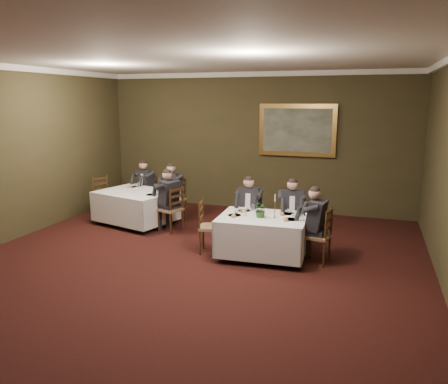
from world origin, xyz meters
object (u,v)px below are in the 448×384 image
Objects in this scene: table_second at (136,205)px; chair_main_backright at (291,231)px; chair_main_endright at (317,247)px; diner_sec_backleft at (147,193)px; chair_main_endleft at (210,237)px; centerpiece at (261,209)px; chair_sec_backleft at (148,202)px; chair_main_backleft at (249,228)px; chair_sec_backright at (175,207)px; table_main at (262,233)px; diner_sec_endright at (171,208)px; diner_main_backleft at (249,217)px; chair_sec_endright at (171,218)px; painting at (297,130)px; diner_main_endright at (317,234)px; chair_sec_endleft at (105,206)px; candlestick at (275,209)px; diner_main_backright at (291,220)px; diner_sec_backright at (175,198)px.

table_second is 1.94× the size of chair_main_backright.
diner_sec_backleft is (-4.49, 2.07, 0.23)m from chair_main_endright.
diner_sec_backleft is (-2.52, 2.17, 0.23)m from chair_main_endleft.
chair_sec_backleft is at bearing 147.72° from centerpiece.
chair_main_backleft is 1.00× the size of chair_sec_backright.
table_main is 1.21× the size of diner_sec_endright.
chair_sec_endright is (-1.81, 0.15, -0.23)m from diner_main_backleft.
painting is (2.63, 1.52, 1.80)m from chair_sec_backright.
diner_main_endright is 1.35× the size of chair_sec_endleft.
chair_sec_backleft is at bearing 148.66° from table_main.
diner_main_endright is 3.05× the size of candlestick.
diner_main_endright reaches higher than candlestick.
diner_sec_backleft reaches higher than chair_sec_endleft.
table_second is at bearing 104.37° from chair_sec_endleft.
chair_sec_backright is 1.00× the size of chair_sec_endright.
table_main is at bearing 120.09° from chair_main_backleft.
chair_main_backleft is at bearing -9.14° from chair_main_backright.
centerpiece is at bearing -94.32° from diner_sec_endright.
diner_main_backright is 1.35× the size of chair_sec_endleft.
diner_sec_endright reaches higher than centerpiece.
centerpiece is at bearing 105.78° from diner_main_endright.
chair_main_endleft is (-0.53, -0.82, -0.23)m from diner_main_backleft.
chair_main_backright is 1.16m from centerpiece.
chair_sec_backright is at bearing -27.67° from chair_main_backleft.
diner_main_backright is at bearing -172.74° from diner_sec_backleft.
diner_main_endright reaches higher than chair_sec_backright.
diner_sec_endright is at bearing -4.87° from chair_main_backleft.
chair_sec_backleft is 0.23m from diner_sec_backleft.
chair_sec_backright is 1.00× the size of chair_sec_endleft.
diner_sec_backleft is 1.35× the size of chair_sec_endleft.
diner_main_backright is at bearing 111.34° from chair_sec_endleft.
chair_main_endright is (0.61, -0.76, -0.23)m from diner_main_backright.
diner_main_backright is 2.66m from chair_sec_endright.
chair_sec_backleft is at bearing -30.86° from diner_main_backright.
painting is at bearing 90.00° from table_main.
diner_main_endright is at bearing 116.08° from diner_main_backright.
diner_sec_backleft is at bearing 150.18° from candlestick.
chair_sec_endleft is (-0.80, -0.66, -0.23)m from diner_sec_backleft.
chair_main_backright is at bearing 66.31° from centerpiece.
diner_sec_backright reaches higher than chair_main_backleft.
table_main is 3.26m from chair_sec_backright.
diner_main_endright and diner_sec_backright have the same top height.
centerpiece is (0.44, -0.84, 0.40)m from diner_main_backleft.
chair_main_endleft is at bearing 164.94° from chair_sec_backleft.
chair_sec_backleft is at bearing -159.69° from painting.
diner_main_backleft is at bearing 130.91° from candlestick.
chair_sec_backright is (-3.01, 1.09, -0.23)m from diner_main_backright.
diner_main_backright is at bearing -172.90° from chair_sec_backleft.
diner_sec_backright is (0.86, -0.24, 0.23)m from chair_sec_backleft.
diner_main_backleft is at bearing -9.13° from diner_main_backright.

